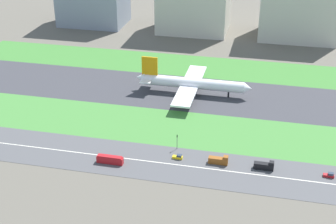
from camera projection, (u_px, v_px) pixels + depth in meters
ground_plane at (175, 92)px, 280.44m from camera, size 800.00×800.00×0.00m
runway at (175, 92)px, 280.42m from camera, size 280.00×46.00×0.10m
grass_median_north at (188, 66)px, 316.02m from camera, size 280.00×36.00×0.10m
grass_median_south at (158, 126)px, 244.83m from camera, size 280.00×36.00×0.10m
highway at (140, 160)px, 217.04m from camera, size 280.00×28.00×0.10m
highway_centerline at (140, 160)px, 217.02m from camera, size 266.00×0.50×0.01m
airliner at (191, 83)px, 275.88m from camera, size 65.00×56.00×19.70m
truck_0 at (219, 160)px, 214.01m from camera, size 8.40×2.50×4.00m
car_2 at (329, 175)px, 205.33m from camera, size 4.40×1.80×2.00m
bus_0 at (110, 160)px, 214.27m from camera, size 11.60×2.50×3.50m
car_3 at (178, 157)px, 217.88m from camera, size 4.40×1.80×2.00m
truck_1 at (264, 166)px, 210.20m from camera, size 8.40×2.50×4.00m
traffic_light at (177, 141)px, 223.70m from camera, size 0.36×0.50×7.20m
office_tower at (300, 2)px, 354.51m from camera, size 54.19×38.69×51.72m
fuel_tank_west at (184, 6)px, 420.80m from camera, size 20.57×20.57×12.43m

